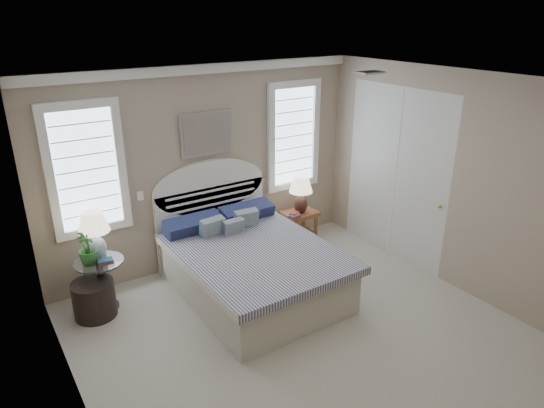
{
  "coord_description": "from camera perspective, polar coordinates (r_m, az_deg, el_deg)",
  "views": [
    {
      "loc": [
        -2.71,
        -3.16,
        3.31
      ],
      "look_at": [
        0.05,
        1.0,
        1.31
      ],
      "focal_mm": 32.0,
      "sensor_mm": 36.0,
      "label": 1
    }
  ],
  "objects": [
    {
      "name": "window_right",
      "position": [
        7.18,
        2.48,
        8.03
      ],
      "size": [
        0.9,
        0.06,
        1.6
      ],
      "primitive_type": "cube",
      "color": "silver",
      "rests_on": "wall_back"
    },
    {
      "name": "books_left",
      "position": [
        5.87,
        -19.01,
        -6.41
      ],
      "size": [
        0.18,
        0.14,
        0.05
      ],
      "rotation": [
        0.0,
        0.0,
        -0.07
      ],
      "color": "#A6292F",
      "rests_on": "side_table_left"
    },
    {
      "name": "floor_pot",
      "position": [
        6.04,
        -20.19,
        -10.46
      ],
      "size": [
        0.61,
        0.61,
        0.43
      ],
      "primitive_type": "cylinder",
      "rotation": [
        0.0,
        0.0,
        -0.33
      ],
      "color": "black",
      "rests_on": "floor"
    },
    {
      "name": "switch_plate",
      "position": [
        6.29,
        -15.23,
        0.95
      ],
      "size": [
        0.08,
        0.01,
        0.12
      ],
      "primitive_type": "cube",
      "color": "white",
      "rests_on": "wall_back"
    },
    {
      "name": "closet_door",
      "position": [
        6.92,
        14.31,
        3.36
      ],
      "size": [
        0.02,
        1.8,
        2.4
      ],
      "primitive_type": "cube",
      "color": "silver",
      "rests_on": "floor"
    },
    {
      "name": "painting",
      "position": [
        6.41,
        -7.68,
        8.19
      ],
      "size": [
        0.74,
        0.04,
        0.58
      ],
      "primitive_type": "cube",
      "color": "silver",
      "rests_on": "wall_back"
    },
    {
      "name": "ceiling",
      "position": [
        4.21,
        7.17,
        13.33
      ],
      "size": [
        4.5,
        5.0,
        0.01
      ],
      "primitive_type": "cube",
      "color": "white",
      "rests_on": "wall_back"
    },
    {
      "name": "crown_molding",
      "position": [
        6.27,
        -8.06,
        15.49
      ],
      "size": [
        4.5,
        0.08,
        0.12
      ],
      "primitive_type": "cube",
      "color": "white",
      "rests_on": "wall_back"
    },
    {
      "name": "wall_back",
      "position": [
        6.57,
        -7.63,
        4.27
      ],
      "size": [
        4.5,
        0.02,
        2.7
      ],
      "primitive_type": "cube",
      "color": "tan",
      "rests_on": "floor"
    },
    {
      "name": "books_right",
      "position": [
        6.97,
        2.66,
        -1.34
      ],
      "size": [
        0.18,
        0.15,
        0.09
      ],
      "rotation": [
        0.0,
        0.0,
        0.23
      ],
      "color": "#A6292F",
      "rests_on": "nightstand_right"
    },
    {
      "name": "wall_right",
      "position": [
        6.2,
        22.66,
        1.64
      ],
      "size": [
        0.02,
        5.0,
        2.7
      ],
      "primitive_type": "cube",
      "color": "tan",
      "rests_on": "floor"
    },
    {
      "name": "wall_left",
      "position": [
        3.75,
        -21.82,
        -11.48
      ],
      "size": [
        0.02,
        5.0,
        2.7
      ],
      "primitive_type": "cube",
      "color": "tan",
      "rests_on": "floor"
    },
    {
      "name": "lamp_right",
      "position": [
        7.07,
        3.41,
        1.58
      ],
      "size": [
        0.34,
        0.34,
        0.56
      ],
      "rotation": [
        0.0,
        0.0,
        0.01
      ],
      "color": "black",
      "rests_on": "nightstand_right"
    },
    {
      "name": "hvac_vent",
      "position": [
        5.6,
        11.4,
        14.95
      ],
      "size": [
        0.3,
        0.2,
        0.02
      ],
      "primitive_type": "cube",
      "color": "#B2B2B2",
      "rests_on": "ceiling"
    },
    {
      "name": "side_table_left",
      "position": [
        6.07,
        -19.43,
        -8.37
      ],
      "size": [
        0.56,
        0.56,
        0.63
      ],
      "color": "black",
      "rests_on": "floor"
    },
    {
      "name": "lamp_left",
      "position": [
        5.89,
        -20.19,
        -2.88
      ],
      "size": [
        0.45,
        0.45,
        0.58
      ],
      "rotation": [
        0.0,
        0.0,
        0.31
      ],
      "color": "white",
      "rests_on": "side_table_left"
    },
    {
      "name": "floor",
      "position": [
        5.32,
        5.76,
        -16.81
      ],
      "size": [
        4.5,
        5.0,
        0.01
      ],
      "primitive_type": "cube",
      "color": "#BAAE9F",
      "rests_on": "ground"
    },
    {
      "name": "nightstand_right",
      "position": [
        7.27,
        3.21,
        -1.95
      ],
      "size": [
        0.5,
        0.4,
        0.53
      ],
      "color": "brown",
      "rests_on": "floor"
    },
    {
      "name": "bed",
      "position": [
        6.1,
        -2.79,
        -6.86
      ],
      "size": [
        1.72,
        2.28,
        1.47
      ],
      "color": "beige",
      "rests_on": "floor"
    },
    {
      "name": "window_left",
      "position": [
        6.01,
        -21.04,
        3.8
      ],
      "size": [
        0.9,
        0.06,
        1.6
      ],
      "primitive_type": "cube",
      "color": "silver",
      "rests_on": "wall_back"
    },
    {
      "name": "potted_plant",
      "position": [
        5.84,
        -20.87,
        -4.81
      ],
      "size": [
        0.28,
        0.28,
        0.41
      ],
      "primitive_type": "imported",
      "rotation": [
        0.0,
        0.0,
        0.29
      ],
      "color": "#33772F",
      "rests_on": "side_table_left"
    }
  ]
}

